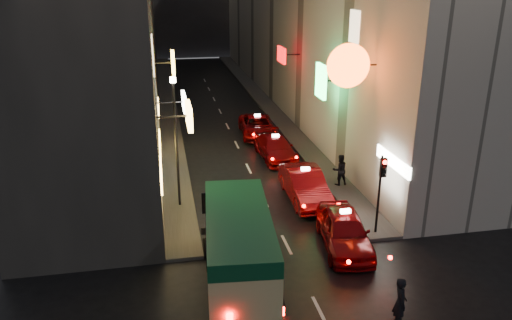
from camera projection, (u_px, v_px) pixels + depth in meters
sidewalk_left at (168, 104)px, 43.59m from camera, size 1.50×52.00×0.15m
sidewalk_right at (263, 100)px, 45.11m from camera, size 1.50×52.00×0.15m
minibus at (239, 240)px, 17.71m from camera, size 2.80×6.59×2.76m
taxi_near at (344, 227)px, 20.40m from camera, size 3.08×5.94×1.98m
taxi_second at (305, 183)px, 24.77m from camera, size 2.44×5.83×2.02m
taxi_third at (275, 146)px, 30.56m from camera, size 2.29×5.11×1.77m
taxi_far at (257, 125)px, 34.95m from camera, size 2.39×5.21×1.79m
pedestrian_crossing at (401, 300)px, 15.69m from camera, size 0.55×0.73×1.99m
pedestrian_sidewalk at (340, 168)px, 26.23m from camera, size 0.74×0.49×1.90m
traffic_light at (382, 179)px, 20.64m from camera, size 0.26×0.43×3.50m
lamp_post at (176, 134)px, 22.99m from camera, size 0.28×0.28×6.22m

